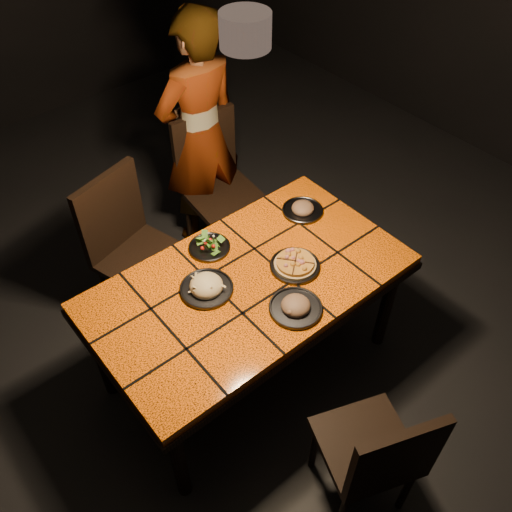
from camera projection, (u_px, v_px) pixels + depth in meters
room_shell at (247, 154)px, 2.18m from camera, size 6.04×7.04×3.08m
dining_table at (249, 290)px, 2.77m from camera, size 1.62×0.92×0.75m
chair_near at (377, 455)px, 2.32m from camera, size 0.52×0.52×0.90m
chair_far_left at (130, 243)px, 3.15m from camera, size 0.56×0.56×1.00m
chair_far_right at (215, 177)px, 3.60m from camera, size 0.49×0.49×0.99m
diner at (200, 136)px, 3.49m from camera, size 0.61×0.41×1.66m
pendant_lamp at (245, 25)px, 1.81m from camera, size 0.18×0.18×1.06m
plate_pizza at (295, 265)px, 2.76m from camera, size 0.30×0.30×0.04m
plate_pasta at (206, 287)px, 2.65m from camera, size 0.27×0.27×0.09m
plate_salad at (209, 245)px, 2.85m from camera, size 0.22×0.22×0.07m
plate_mushroom_a at (296, 306)px, 2.56m from camera, size 0.26×0.26×0.08m
plate_mushroom_b at (303, 209)px, 3.06m from camera, size 0.23×0.23×0.08m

